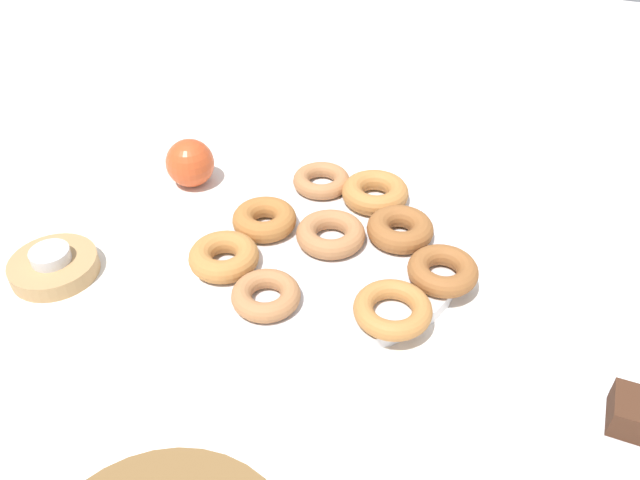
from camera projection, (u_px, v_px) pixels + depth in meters
name	position (u px, v px, depth m)	size (l,w,h in m)	color
ground_plane	(329.00, 255.00, 0.81)	(2.40, 2.40, 0.00)	white
donut_plate	(329.00, 250.00, 0.80)	(0.34, 0.34, 0.02)	silver
donut_0	(321.00, 180.00, 0.89)	(0.08, 0.08, 0.02)	#B27547
donut_1	(443.00, 271.00, 0.74)	(0.08, 0.08, 0.03)	#995B2D
donut_2	(375.00, 192.00, 0.86)	(0.09, 0.09, 0.03)	#BC7A3D
donut_3	(330.00, 234.00, 0.79)	(0.09, 0.09, 0.03)	#B27547
donut_4	(266.00, 295.00, 0.71)	(0.08, 0.08, 0.02)	#B27547
donut_5	(393.00, 309.00, 0.69)	(0.09, 0.09, 0.02)	#BC7A3D
donut_6	(400.00, 229.00, 0.80)	(0.09, 0.09, 0.03)	#995B2D
donut_7	(265.00, 218.00, 0.81)	(0.08, 0.08, 0.03)	#AD6B33
donut_8	(224.00, 257.00, 0.75)	(0.09, 0.09, 0.03)	#BC7A3D
candle_holder	(54.00, 267.00, 0.77)	(0.11, 0.11, 0.02)	tan
tealight	(50.00, 255.00, 0.76)	(0.05, 0.05, 0.01)	silver
apple	(190.00, 163.00, 0.91)	(0.07, 0.07, 0.07)	#CC4C23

